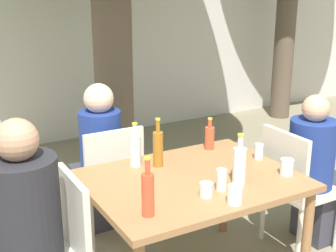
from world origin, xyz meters
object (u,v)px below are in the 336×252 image
Objects in this scene: person_seated_2 at (97,166)px; water_bottle_4 at (135,149)px; patio_chair_1 at (294,182)px; dining_table_front at (192,190)px; person_seated_0 at (12,249)px; water_bottle_2 at (239,165)px; drinking_glass_0 at (259,151)px; person_seated_1 at (318,177)px; drinking_glass_4 at (206,190)px; soda_bottle_3 at (210,137)px; drinking_glass_3 at (235,195)px; patio_chair_2 at (109,178)px; soda_bottle_0 at (148,193)px; drinking_glass_2 at (287,167)px; patio_chair_0 at (56,247)px; drinking_glass_1 at (221,180)px; amber_bottle_1 at (158,148)px.

water_bottle_4 is (0.04, -0.62, 0.32)m from person_seated_2.
dining_table_front is at bearing 90.00° from patio_chair_1.
person_seated_0 reaches higher than water_bottle_2.
drinking_glass_0 is at bearing 131.81° from person_seated_2.
person_seated_0 is at bearing 48.83° from person_seated_2.
person_seated_2 is at bearing 131.81° from drinking_glass_0.
drinking_glass_4 is (-1.18, -0.26, 0.28)m from person_seated_1.
person_seated_1 is 10.94× the size of drinking_glass_0.
soda_bottle_3 is at bearing 137.14° from person_seated_2.
drinking_glass_3 is at bearing 69.79° from person_seated_0.
soda_bottle_0 reaches higher than patio_chair_2.
drinking_glass_0 is at bearing 84.98° from person_seated_1.
water_bottle_2 is at bearing -107.77° from soda_bottle_3.
person_seated_1 is 1.41m from water_bottle_4.
patio_chair_1 is at bearing 36.92° from drinking_glass_2.
drinking_glass_1 is (0.92, -0.24, 0.29)m from patio_chair_0.
drinking_glass_1 is at bearing -118.60° from soda_bottle_3.
soda_bottle_0 is at bearing -177.07° from drinking_glass_2.
person_seated_2 reaches higher than drinking_glass_2.
patio_chair_1 is 0.24m from person_seated_1.
person_seated_0 is 1.20m from drinking_glass_3.
soda_bottle_0 is 3.09× the size of drinking_glass_3.
person_seated_0 reaches higher than patio_chair_0.
amber_bottle_1 is at bearing 57.33° from soda_bottle_0.
person_seated_2 reaches higher than patio_chair_1.
drinking_glass_2 is 1.24× the size of drinking_glass_4.
drinking_glass_0 is at bearing 91.66° from person_seated_0.
drinking_glass_2 is (0.16, -0.62, -0.04)m from soda_bottle_3.
soda_bottle_0 is at bearing 166.61° from drinking_glass_3.
soda_bottle_3 reaches higher than dining_table_front.
amber_bottle_1 is 1.11× the size of water_bottle_4.
soda_bottle_3 is (0.63, -0.35, 0.31)m from patio_chair_2.
drinking_glass_1 is 1.30× the size of drinking_glass_2.
drinking_glass_0 reaches higher than drinking_glass_3.
patio_chair_2 is at bearing 90.00° from person_seated_2.
person_seated_2 reaches higher than drinking_glass_4.
soda_bottle_0 is at bearing -174.36° from drinking_glass_4.
person_seated_1 is at bearing 144.81° from person_seated_2.
drinking_glass_0 is 0.59m from drinking_glass_1.
person_seated_2 is (0.61, 0.96, 0.01)m from patio_chair_0.
amber_bottle_1 is 1.40× the size of soda_bottle_3.
soda_bottle_0 is at bearing -161.28° from drinking_glass_0.
soda_bottle_3 is at bearing 38.69° from soda_bottle_0.
water_bottle_4 is at bearing 142.02° from drinking_glass_2.
amber_bottle_1 reaches higher than drinking_glass_1.
amber_bottle_1 is 0.56m from water_bottle_2.
patio_chair_0 is 0.95m from patio_chair_2.
drinking_glass_4 is at bearing 102.38° from person_seated_1.
patio_chair_2 reaches higher than drinking_glass_2.
soda_bottle_3 reaches higher than drinking_glass_0.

